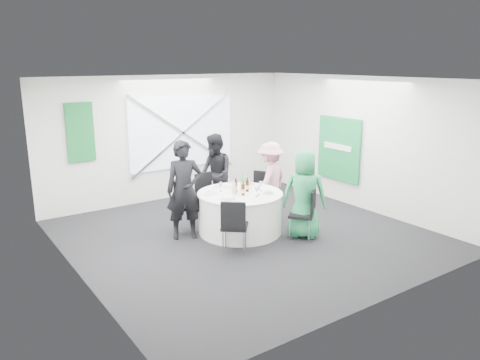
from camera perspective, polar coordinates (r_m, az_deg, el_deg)
floor at (r=8.61m, az=0.76°, el=-6.73°), size 6.00×6.00×0.00m
ceiling at (r=8.04m, az=0.83°, el=12.22°), size 6.00×6.00×0.00m
wall_back at (r=10.76m, az=-8.55°, el=5.11°), size 6.00×0.00×6.00m
wall_front at (r=6.10m, az=17.38°, el=-2.48°), size 6.00×0.00×6.00m
wall_left at (r=6.96m, az=-19.75°, el=-0.63°), size 0.00×6.00×6.00m
wall_right at (r=10.22m, az=14.67°, el=4.32°), size 0.00×6.00×6.00m
window_panel at (r=10.84m, az=-7.05°, el=5.76°), size 2.60×0.03×1.60m
window_brace_a at (r=10.81m, az=-6.95°, el=5.74°), size 2.63×0.05×1.84m
window_brace_b at (r=10.81m, az=-6.95°, el=5.74°), size 2.63×0.05×1.84m
green_banner at (r=9.96m, az=-18.89°, el=5.51°), size 0.55×0.04×1.20m
green_sign at (r=10.61m, az=11.94°, el=3.73°), size 0.05×1.20×1.40m
banquet_table at (r=8.64m, az=0.00°, el=-3.98°), size 1.56×1.56×0.76m
chair_back at (r=9.36m, az=-4.06°, el=-1.52°), size 0.46×0.47×0.93m
chair_back_left at (r=8.66m, az=-6.85°, el=-2.54°), size 0.65×0.64×1.01m
chair_back_right at (r=9.62m, az=2.52°, el=-1.21°), size 0.56×0.56×0.89m
chair_front_right at (r=8.34m, az=8.10°, el=-3.69°), size 0.58×0.58×0.91m
chair_front_left at (r=7.62m, az=-0.74°, el=-5.23°), size 0.59×0.60×0.93m
person_man_back_left at (r=8.30m, az=-6.80°, el=-1.22°), size 0.75×0.62×1.77m
person_man_back at (r=9.61m, az=-3.06°, el=0.70°), size 0.58×0.88×1.67m
person_woman_pink at (r=9.49m, az=3.70°, el=0.08°), size 1.09×0.81×1.53m
person_woman_green at (r=8.38m, az=7.85°, el=-1.71°), size 0.91×0.91×1.60m
plate_back at (r=8.93m, az=-2.31°, el=-0.79°), size 0.25×0.25×0.01m
plate_back_left at (r=8.45m, az=-3.55°, el=-1.68°), size 0.26×0.26×0.01m
plate_back_right at (r=9.05m, az=1.00°, el=-0.52°), size 0.27×0.27×0.04m
plate_front_right at (r=8.49m, az=3.47°, el=-1.55°), size 0.25×0.25×0.04m
plate_front_left at (r=8.00m, az=-1.08°, el=-2.58°), size 0.25×0.25×0.01m
napkin at (r=8.03m, az=-1.47°, el=-2.27°), size 0.20×0.14×0.06m
beer_bottle_a at (r=8.46m, az=-0.61°, el=-0.96°), size 0.06×0.06×0.27m
beer_bottle_b at (r=8.59m, az=-0.51°, el=-0.76°), size 0.06×0.06×0.26m
beer_bottle_c at (r=8.59m, az=0.89°, el=-0.74°), size 0.06×0.06×0.27m
beer_bottle_d at (r=8.34m, az=0.39°, el=-1.22°), size 0.06×0.06×0.26m
green_water_bottle at (r=8.67m, az=0.31°, el=-0.38°), size 0.08×0.08×0.33m
clear_water_bottle at (r=8.35m, az=-0.77°, el=-1.12°), size 0.08×0.08×0.28m
wine_glass_a at (r=8.80m, az=1.22°, el=-0.22°), size 0.07×0.07×0.17m
wine_glass_b at (r=8.27m, az=2.04°, el=-1.19°), size 0.07×0.07×0.17m
wine_glass_c at (r=8.84m, az=-1.27°, el=-0.15°), size 0.07×0.07×0.17m
wine_glass_d at (r=8.61m, az=-2.37°, el=-0.56°), size 0.07×0.07×0.17m
wine_glass_e at (r=8.38m, az=2.30°, el=-0.98°), size 0.07×0.07×0.17m
wine_glass_f at (r=8.65m, az=2.57°, el=-0.50°), size 0.07×0.07×0.17m
wine_glass_g at (r=8.86m, az=-0.53°, el=-0.11°), size 0.07×0.07×0.17m
fork_a at (r=9.07m, az=-0.74°, el=-0.57°), size 0.15×0.03×0.01m
knife_a at (r=8.86m, az=-3.06°, el=-0.96°), size 0.15×0.02×0.01m
fork_b at (r=8.63m, az=-3.78°, el=-1.38°), size 0.08×0.14×0.01m
knife_b at (r=8.37m, az=-3.75°, el=-1.88°), size 0.10×0.13×0.01m
fork_c at (r=8.08m, az=-2.29°, el=-2.47°), size 0.11×0.13×0.01m
knife_c at (r=7.98m, az=-0.14°, el=-2.67°), size 0.10×0.13×0.01m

